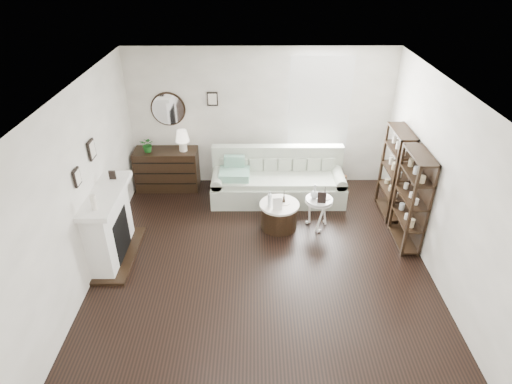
{
  "coord_description": "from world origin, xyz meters",
  "views": [
    {
      "loc": [
        -0.12,
        -5.02,
        4.3
      ],
      "look_at": [
        -0.1,
        0.8,
        0.86
      ],
      "focal_mm": 30.0,
      "sensor_mm": 36.0,
      "label": 1
    }
  ],
  "objects_px": {
    "sofa": "(278,183)",
    "drum_table": "(279,215)",
    "dresser": "(167,169)",
    "pedestal_table": "(319,201)"
  },
  "relations": [
    {
      "from": "sofa",
      "to": "drum_table",
      "type": "height_order",
      "value": "sofa"
    },
    {
      "from": "drum_table",
      "to": "dresser",
      "type": "bearing_deg",
      "value": 146.95
    },
    {
      "from": "dresser",
      "to": "pedestal_table",
      "type": "relative_size",
      "value": 2.16
    },
    {
      "from": "drum_table",
      "to": "pedestal_table",
      "type": "xyz_separation_m",
      "value": [
        0.67,
        0.01,
        0.28
      ]
    },
    {
      "from": "dresser",
      "to": "drum_table",
      "type": "relative_size",
      "value": 1.8
    },
    {
      "from": "drum_table",
      "to": "pedestal_table",
      "type": "relative_size",
      "value": 1.2
    },
    {
      "from": "dresser",
      "to": "pedestal_table",
      "type": "distance_m",
      "value": 3.13
    },
    {
      "from": "pedestal_table",
      "to": "sofa",
      "type": "bearing_deg",
      "value": 123.11
    },
    {
      "from": "sofa",
      "to": "dresser",
      "type": "xyz_separation_m",
      "value": [
        -2.16,
        0.39,
        0.08
      ]
    },
    {
      "from": "sofa",
      "to": "drum_table",
      "type": "distance_m",
      "value": 1.0
    }
  ]
}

